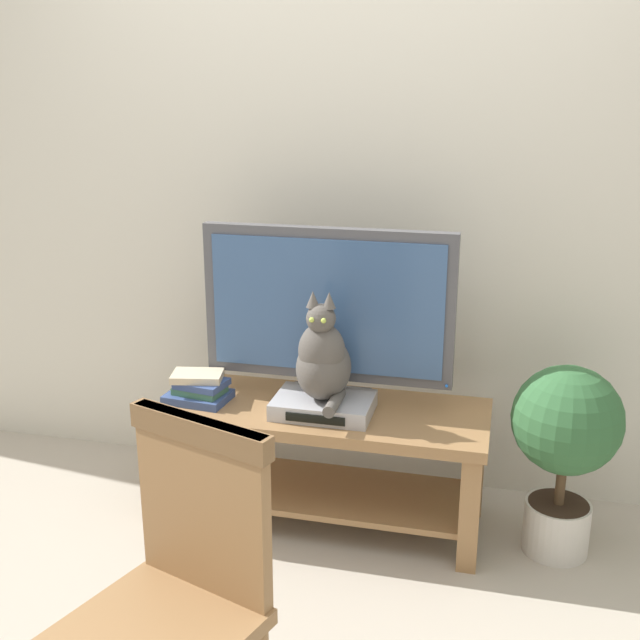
{
  "coord_description": "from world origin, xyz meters",
  "views": [
    {
      "loc": [
        0.64,
        -2.2,
        1.67
      ],
      "look_at": [
        -0.0,
        0.4,
        0.85
      ],
      "focal_mm": 43.6,
      "sensor_mm": 36.0,
      "label": 1
    }
  ],
  "objects_px": {
    "potted_plant": "(565,438)",
    "media_box": "(324,405)",
    "tv_stand": "(323,442)",
    "cat": "(323,359)",
    "wooden_chair": "(177,586)",
    "book_stack": "(199,388)",
    "tv": "(327,311)"
  },
  "relations": [
    {
      "from": "tv",
      "to": "wooden_chair",
      "type": "height_order",
      "value": "tv"
    },
    {
      "from": "tv",
      "to": "wooden_chair",
      "type": "distance_m",
      "value": 1.33
    },
    {
      "from": "wooden_chair",
      "to": "potted_plant",
      "type": "bearing_deg",
      "value": 52.35
    },
    {
      "from": "tv_stand",
      "to": "cat",
      "type": "xyz_separation_m",
      "value": [
        0.01,
        -0.06,
        0.37
      ]
    },
    {
      "from": "media_box",
      "to": "potted_plant",
      "type": "relative_size",
      "value": 0.51
    },
    {
      "from": "tv_stand",
      "to": "potted_plant",
      "type": "relative_size",
      "value": 1.73
    },
    {
      "from": "wooden_chair",
      "to": "tv",
      "type": "bearing_deg",
      "value": 87.54
    },
    {
      "from": "book_stack",
      "to": "media_box",
      "type": "bearing_deg",
      "value": -0.19
    },
    {
      "from": "tv",
      "to": "cat",
      "type": "xyz_separation_m",
      "value": [
        0.01,
        -0.13,
        -0.15
      ]
    },
    {
      "from": "tv",
      "to": "potted_plant",
      "type": "xyz_separation_m",
      "value": [
        0.89,
        -0.07,
        -0.39
      ]
    },
    {
      "from": "tv_stand",
      "to": "media_box",
      "type": "xyz_separation_m",
      "value": [
        0.01,
        -0.05,
        0.18
      ]
    },
    {
      "from": "potted_plant",
      "to": "media_box",
      "type": "bearing_deg",
      "value": -176.84
    },
    {
      "from": "cat",
      "to": "media_box",
      "type": "bearing_deg",
      "value": 95.17
    },
    {
      "from": "tv_stand",
      "to": "cat",
      "type": "height_order",
      "value": "cat"
    },
    {
      "from": "tv_stand",
      "to": "book_stack",
      "type": "relative_size",
      "value": 4.98
    },
    {
      "from": "wooden_chair",
      "to": "book_stack",
      "type": "bearing_deg",
      "value": 110.02
    },
    {
      "from": "tv_stand",
      "to": "wooden_chair",
      "type": "distance_m",
      "value": 1.24
    },
    {
      "from": "tv_stand",
      "to": "wooden_chair",
      "type": "relative_size",
      "value": 1.35
    },
    {
      "from": "tv",
      "to": "cat",
      "type": "relative_size",
      "value": 2.28
    },
    {
      "from": "media_box",
      "to": "book_stack",
      "type": "bearing_deg",
      "value": 179.81
    },
    {
      "from": "book_stack",
      "to": "potted_plant",
      "type": "xyz_separation_m",
      "value": [
        1.37,
        0.05,
        -0.08
      ]
    },
    {
      "from": "media_box",
      "to": "potted_plant",
      "type": "xyz_separation_m",
      "value": [
        0.87,
        0.05,
        -0.06
      ]
    },
    {
      "from": "tv_stand",
      "to": "tv",
      "type": "distance_m",
      "value": 0.52
    },
    {
      "from": "potted_plant",
      "to": "tv_stand",
      "type": "bearing_deg",
      "value": 179.85
    },
    {
      "from": "tv",
      "to": "media_box",
      "type": "bearing_deg",
      "value": -83.09
    },
    {
      "from": "tv",
      "to": "book_stack",
      "type": "distance_m",
      "value": 0.59
    },
    {
      "from": "wooden_chair",
      "to": "book_stack",
      "type": "height_order",
      "value": "wooden_chair"
    },
    {
      "from": "tv_stand",
      "to": "cat",
      "type": "distance_m",
      "value": 0.37
    },
    {
      "from": "tv",
      "to": "potted_plant",
      "type": "height_order",
      "value": "tv"
    },
    {
      "from": "media_box",
      "to": "cat",
      "type": "relative_size",
      "value": 0.87
    },
    {
      "from": "cat",
      "to": "potted_plant",
      "type": "relative_size",
      "value": 0.58
    },
    {
      "from": "wooden_chair",
      "to": "cat",
      "type": "bearing_deg",
      "value": 86.54
    }
  ]
}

